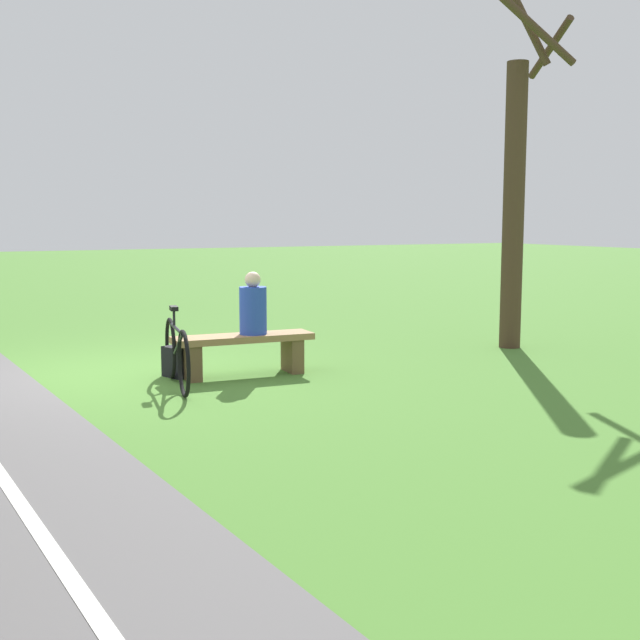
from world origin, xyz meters
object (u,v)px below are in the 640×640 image
Objects in this scene: bench at (243,348)px; bicycle at (177,354)px; backpack at (177,362)px; tree_near_bench at (516,190)px; person_seated at (253,307)px.

bicycle is (0.92, 0.29, 0.04)m from bench.
bicycle reaches higher than backpack.
tree_near_bench is at bearing 104.44° from bicycle.
bench is 0.34× the size of tree_near_bench.
person_seated is at bearing 114.34° from bicycle.
tree_near_bench is at bearing -174.08° from bench.
bench reaches higher than backpack.
bicycle reaches higher than bench.
tree_near_bench reaches higher than person_seated.
backpack is at bearing -1.33° from tree_near_bench.
tree_near_bench reaches higher than bench.
tree_near_bench is (-4.34, -0.16, 1.96)m from bench.
person_seated is 0.15× the size of tree_near_bench.
tree_near_bench reaches higher than backpack.
bench is 0.96m from bicycle.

